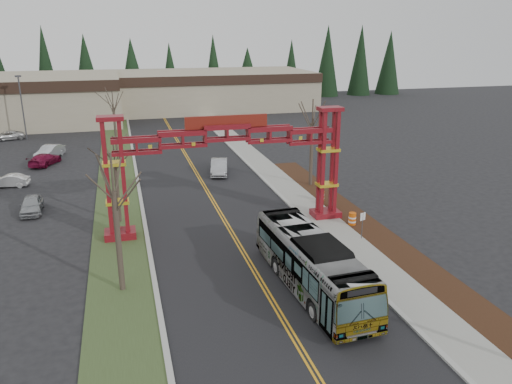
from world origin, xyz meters
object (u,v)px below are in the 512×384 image
object	(u,v)px
retail_building_east	(210,90)
bare_tree_right_far	(312,123)
street_sign	(363,221)
parked_car_far_b	(7,136)
silver_sedan	(219,167)
bare_tree_median_near	(114,192)
light_pole_far	(22,103)
parked_car_near_b	(9,181)
parked_car_mid_a	(45,159)
barrel_mid	(332,203)
transit_bus	(312,263)
barrel_north	(321,197)
gateway_arch	(227,151)
bare_tree_median_mid	(115,161)
bare_tree_median_far	(113,108)
barrel_south	(352,219)
parked_car_near_a	(32,205)
parked_car_far_a	(50,152)

from	to	relation	value
retail_building_east	bare_tree_right_far	size ratio (longest dim) A/B	4.54
retail_building_east	street_sign	xyz separation A→B (m)	(-1.29, -66.89, -2.01)
retail_building_east	parked_car_far_b	xyz separation A→B (m)	(-32.55, -22.40, -2.90)
silver_sedan	parked_car_far_b	bearing A→B (deg)	147.62
bare_tree_median_near	light_pole_far	distance (m)	48.77
parked_car_near_b	bare_tree_right_far	distance (m)	29.59
parked_car_mid_a	barrel_mid	size ratio (longest dim) A/B	4.93
parked_car_near_b	light_pole_far	size ratio (longest dim) A/B	0.42
transit_bus	bare_tree_median_near	world-z (taller)	bare_tree_median_near
bare_tree_median_near	light_pole_far	world-z (taller)	light_pole_far
parked_car_mid_a	barrel_north	xyz separation A→B (m)	(24.92, -20.03, -0.15)
silver_sedan	bare_tree_median_near	distance (m)	25.55
gateway_arch	silver_sedan	xyz separation A→B (m)	(2.28, 14.89, -5.20)
parked_car_far_b	bare_tree_median_mid	bearing A→B (deg)	5.42
bare_tree_median_far	barrel_south	size ratio (longest dim) A/B	7.10
bare_tree_median_mid	light_pole_far	xyz separation A→B (m)	(-12.06, 35.97, 0.11)
transit_bus	silver_sedan	bearing A→B (deg)	87.74
retail_building_east	barrel_north	world-z (taller)	retail_building_east
light_pole_far	barrel_south	distance (m)	51.08
retail_building_east	parked_car_near_a	distance (m)	60.00
retail_building_east	barrel_mid	distance (m)	60.05
bare_tree_right_far	barrel_north	world-z (taller)	bare_tree_right_far
parked_car_near_b	barrel_south	distance (m)	32.81
transit_bus	silver_sedan	distance (m)	25.55
bare_tree_right_far	barrel_mid	xyz separation A→B (m)	(-0.60, -6.51, -5.63)
light_pole_far	transit_bus	bearing A→B (deg)	-65.62
bare_tree_median_near	barrel_mid	bearing A→B (deg)	29.63
transit_bus	barrel_south	xyz separation A→B (m)	(6.67, 8.39, -1.11)
bare_tree_median_mid	bare_tree_median_far	xyz separation A→B (m)	(0.00, 23.24, 0.75)
parked_car_far_a	bare_tree_median_mid	bearing A→B (deg)	-48.83
bare_tree_median_far	transit_bus	bearing A→B (deg)	-74.13
silver_sedan	gateway_arch	bearing A→B (deg)	-86.25
transit_bus	parked_car_far_a	bearing A→B (deg)	112.96
silver_sedan	parked_car_mid_a	distance (m)	20.10
transit_bus	parked_car_far_a	size ratio (longest dim) A/B	2.55
bare_tree_right_far	street_sign	bearing A→B (deg)	-95.51
parked_car_near_b	barrel_north	distance (m)	29.84
barrel_mid	parked_car_mid_a	bearing A→B (deg)	139.37
parked_car_near_b	parked_car_far_b	size ratio (longest dim) A/B	0.84
parked_car_near_a	parked_car_far_b	distance (m)	32.97
parked_car_mid_a	bare_tree_median_far	size ratio (longest dim) A/B	0.61
silver_sedan	barrel_north	bearing A→B (deg)	-46.46
bare_tree_median_mid	parked_car_far_a	bearing A→B (deg)	108.03
parked_car_near_b	bare_tree_right_far	world-z (taller)	bare_tree_right_far
parked_car_mid_a	parked_car_far_a	bearing A→B (deg)	-69.05
parked_car_far_b	barrel_mid	world-z (taller)	parked_car_far_b
bare_tree_right_far	gateway_arch	bearing A→B (deg)	-139.65
light_pole_far	bare_tree_right_far	bearing A→B (deg)	-45.73
parked_car_far_b	street_sign	bearing A→B (deg)	18.61
gateway_arch	barrel_north	bearing A→B (deg)	21.62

